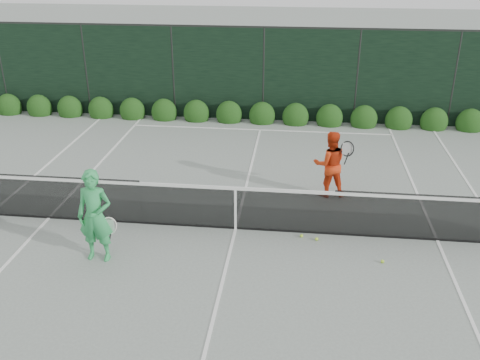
# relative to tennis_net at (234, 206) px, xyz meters

# --- Properties ---
(ground) EXTENTS (80.00, 80.00, 0.00)m
(ground) POSITION_rel_tennis_net_xyz_m (0.02, 0.00, -0.53)
(ground) COLOR gray
(ground) RESTS_ON ground
(tennis_net) EXTENTS (12.90, 0.10, 1.07)m
(tennis_net) POSITION_rel_tennis_net_xyz_m (0.00, 0.00, 0.00)
(tennis_net) COLOR #113321
(tennis_net) RESTS_ON ground
(player_woman) EXTENTS (0.68, 0.45, 1.81)m
(player_woman) POSITION_rel_tennis_net_xyz_m (-2.41, -1.40, 0.37)
(player_woman) COLOR green
(player_woman) RESTS_ON ground
(player_man) EXTENTS (0.94, 0.73, 1.59)m
(player_man) POSITION_rel_tennis_net_xyz_m (2.00, 1.88, 0.27)
(player_man) COLOR red
(player_man) RESTS_ON ground
(court_lines) EXTENTS (11.03, 23.83, 0.01)m
(court_lines) POSITION_rel_tennis_net_xyz_m (0.02, 0.00, -0.53)
(court_lines) COLOR white
(court_lines) RESTS_ON ground
(windscreen_fence) EXTENTS (32.00, 21.07, 3.06)m
(windscreen_fence) POSITION_rel_tennis_net_xyz_m (0.02, -2.71, 0.98)
(windscreen_fence) COLOR black
(windscreen_fence) RESTS_ON ground
(hedge_row) EXTENTS (31.66, 0.65, 0.94)m
(hedge_row) POSITION_rel_tennis_net_xyz_m (0.02, 7.15, -0.30)
(hedge_row) COLOR #10360E
(hedge_row) RESTS_ON ground
(tennis_balls) EXTENTS (1.59, 0.85, 0.07)m
(tennis_balls) POSITION_rel_tennis_net_xyz_m (2.02, -0.47, -0.50)
(tennis_balls) COLOR #BBED34
(tennis_balls) RESTS_ON ground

